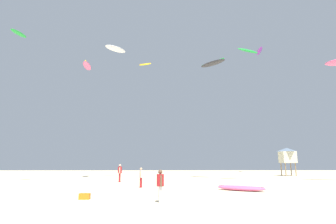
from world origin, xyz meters
TOP-DOWN VIEW (x-y plane):
  - ground_plane at (0.00, 0.00)m, footprint 120.00×120.00m
  - person_foreground at (-0.74, 3.84)m, footprint 0.36×0.53m
  - person_midground at (-2.35, 12.23)m, footprint 0.35×0.51m
  - person_left at (-5.00, 18.42)m, footprint 0.40×0.59m
  - kite_grounded_near at (4.94, 9.60)m, footprint 3.44×2.83m
  - lifeguard_tower at (18.29, 31.11)m, footprint 2.30×2.30m
  - cooler_box at (-4.85, 5.16)m, footprint 0.56×0.36m
  - kite_aloft_0 at (-10.48, 23.72)m, footprint 1.36×3.41m
  - kite_aloft_1 at (-3.77, 36.19)m, footprint 2.43×1.42m
  - kite_aloft_3 at (9.07, 18.71)m, footprint 3.00×1.97m
  - kite_aloft_4 at (-7.24, 25.75)m, footprint 3.05×2.95m
  - kite_aloft_5 at (18.26, 39.55)m, footprint 1.88×3.99m
  - kite_aloft_6 at (5.71, 22.46)m, footprint 3.24×3.48m
  - kite_aloft_7 at (-15.46, 16.12)m, footprint 1.13×2.14m

SIDE VIEW (x-z plane):
  - ground_plane at x=0.00m, z-range 0.00..0.00m
  - cooler_box at x=-4.85m, z-range 0.00..0.32m
  - kite_grounded_near at x=4.94m, z-range -0.03..0.43m
  - person_midground at x=-2.35m, z-range 0.13..1.69m
  - person_foreground at x=-0.74m, z-range 0.14..1.75m
  - person_left at x=-5.00m, z-range 0.15..1.94m
  - lifeguard_tower at x=18.29m, z-range 0.98..5.13m
  - kite_aloft_0 at x=-10.48m, z-range 14.13..14.55m
  - kite_aloft_6 at x=5.71m, z-range 14.11..14.58m
  - kite_aloft_3 at x=9.07m, z-range 14.11..14.78m
  - kite_aloft_7 at x=-15.46m, z-range 14.89..15.18m
  - kite_aloft_4 at x=-7.24m, z-range 17.24..17.94m
  - kite_aloft_1 at x=-3.77m, z-range 18.94..19.52m
  - kite_aloft_5 at x=18.26m, z-range 22.94..23.83m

